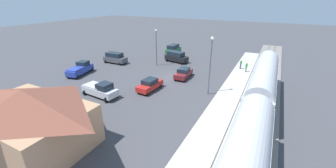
{
  "coord_description": "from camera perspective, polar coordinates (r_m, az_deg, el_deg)",
  "views": [
    {
      "loc": [
        -14.43,
        30.62,
        12.77
      ],
      "look_at": [
        -1.52,
        5.37,
        1.0
      ],
      "focal_mm": 22.38,
      "sensor_mm": 36.0,
      "label": 1
    }
  ],
  "objects": [
    {
      "name": "pickup_blue",
      "position": [
        40.43,
        -22.78,
        3.86
      ],
      "size": [
        3.08,
        5.7,
        2.14
      ],
      "color": "#283D9E",
      "rests_on": "ground"
    },
    {
      "name": "light_pole_lot_center",
      "position": [
        41.67,
        -3.23,
        11.11
      ],
      "size": [
        0.44,
        0.44,
        7.13
      ],
      "color": "#515156",
      "rests_on": "ground"
    },
    {
      "name": "sedan_red",
      "position": [
        30.92,
        -4.99,
        -0.17
      ],
      "size": [
        2.13,
        4.61,
        1.74
      ],
      "color": "red",
      "rests_on": "ground"
    },
    {
      "name": "ground_plane",
      "position": [
        36.18,
        1.74,
        1.86
      ],
      "size": [
        200.0,
        200.0,
        0.0
      ],
      "primitive_type": "plane",
      "color": "#424247"
    },
    {
      "name": "suv_charcoal",
      "position": [
        45.21,
        -14.23,
        6.95
      ],
      "size": [
        4.93,
        2.46,
        2.22
      ],
      "color": "#47494F",
      "rests_on": "ground"
    },
    {
      "name": "station_building",
      "position": [
        22.63,
        -33.82,
        -7.54
      ],
      "size": [
        11.63,
        7.81,
        5.56
      ],
      "color": "tan",
      "rests_on": "ground"
    },
    {
      "name": "railway_track",
      "position": [
        33.15,
        24.16,
        -2.04
      ],
      "size": [
        4.8,
        70.0,
        0.3
      ],
      "color": "slate",
      "rests_on": "ground"
    },
    {
      "name": "suv_green",
      "position": [
        51.64,
        1.45,
        9.53
      ],
      "size": [
        2.09,
        4.95,
        2.22
      ],
      "color": "#236638",
      "rests_on": "ground"
    },
    {
      "name": "pedestrian_on_platform",
      "position": [
        41.61,
        19.21,
        5.24
      ],
      "size": [
        0.36,
        0.36,
        1.71
      ],
      "color": "#23284C",
      "rests_on": "platform"
    },
    {
      "name": "light_pole_near_platform",
      "position": [
        28.67,
        11.54,
        6.51
      ],
      "size": [
        0.44,
        0.44,
        8.11
      ],
      "color": "#515156",
      "rests_on": "ground"
    },
    {
      "name": "sedan_maroon",
      "position": [
        35.71,
        4.26,
        3.02
      ],
      "size": [
        1.98,
        4.56,
        1.74
      ],
      "color": "maroon",
      "rests_on": "ground"
    },
    {
      "name": "suv_black",
      "position": [
        44.66,
        2.27,
        7.44
      ],
      "size": [
        5.18,
        3.07,
        2.22
      ],
      "color": "black",
      "rests_on": "ground"
    },
    {
      "name": "pickup_silver",
      "position": [
        30.29,
        -17.95,
        -1.44
      ],
      "size": [
        5.56,
        2.87,
        2.14
      ],
      "color": "silver",
      "rests_on": "ground"
    },
    {
      "name": "platform",
      "position": [
        33.42,
        17.41,
        -0.74
      ],
      "size": [
        3.2,
        46.0,
        0.3
      ],
      "color": "#B7B2A8",
      "rests_on": "ground"
    },
    {
      "name": "pedestrian_waiting_far",
      "position": [
        40.11,
        20.56,
        4.43
      ],
      "size": [
        0.36,
        0.36,
        1.71
      ],
      "color": "brown",
      "rests_on": "platform"
    }
  ]
}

